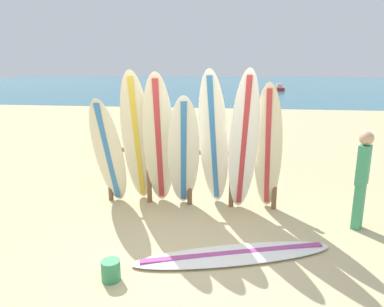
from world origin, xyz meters
The scene contains 14 objects.
ground_plane centered at (0.00, 0.00, 0.00)m, with size 120.00×120.00×0.00m, color #CCB784.
ocean_water centered at (0.00, 58.00, 0.00)m, with size 120.00×80.00×0.01m, color teal.
surfboard_rack centered at (-0.06, 1.83, 0.71)m, with size 3.18×0.09×1.16m.
surfboard_leaning_far_left centered at (-1.48, 1.54, 1.01)m, with size 0.63×0.79×2.02m.
surfboard_leaning_left centered at (-0.95, 1.56, 1.24)m, with size 0.67×1.15×2.48m.
surfboard_leaning_center_left centered at (-0.56, 1.53, 1.22)m, with size 0.70×1.09×2.45m.
surfboard_leaning_center centered at (-0.11, 1.45, 1.05)m, with size 0.72×1.14×2.10m.
surfboard_leaning_center_right centered at (0.39, 1.57, 1.25)m, with size 0.58×1.13×2.50m.
surfboard_leaning_right centered at (0.89, 1.42, 1.25)m, with size 0.59×1.00×2.51m.
surfboard_leaning_far_right centered at (1.30, 1.57, 1.15)m, with size 0.58×0.94×2.30m.
surfboard_lying_on_sand centered at (0.82, 0.04, 0.04)m, with size 2.79×1.40×0.08m.
beachgoer_standing centered at (2.72, 1.22, 0.86)m, with size 0.26×0.30×1.56m.
small_boat_offshore centered at (4.82, 36.84, 0.26)m, with size 0.99×3.07×0.71m.
sand_bucket centered at (-0.64, -0.70, 0.13)m, with size 0.23×0.23×0.25m, color #388C59.
Camera 1 is at (0.86, -4.28, 2.49)m, focal length 32.88 mm.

